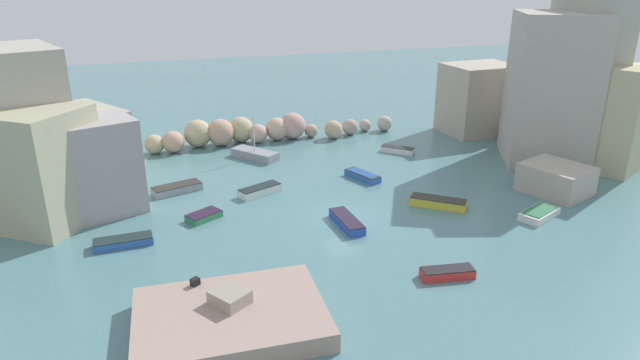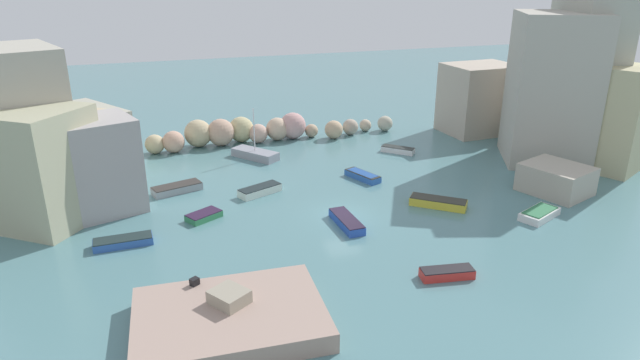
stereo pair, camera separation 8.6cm
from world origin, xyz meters
The scene contains 18 objects.
cove_water centered at (0.00, 0.00, 0.00)m, with size 160.00×160.00×0.00m, color slate.
cliff_headland_left centered at (-19.90, 10.74, 3.78)m, with size 15.66×17.39×11.70m.
cliff_headland_right centered at (25.10, 8.45, 5.62)m, with size 19.96×25.10×16.23m.
rock_breakwater centered at (-4.62, 20.11, 1.22)m, with size 31.26×4.30×2.76m.
stone_dock centered at (-10.06, -10.60, 0.53)m, with size 9.31×6.68×1.06m, color tan.
channel_buoy centered at (-3.22, 14.62, 0.33)m, with size 0.66×0.66×0.66m, color #E04C28.
moored_boat_0 centered at (7.45, -0.70, 0.33)m, with size 4.01×3.70×0.66m.
moored_boat_1 centered at (-3.07, 15.03, 0.40)m, with size 4.11×4.73×4.81m.
moored_boat_2 centered at (10.50, 12.15, 0.29)m, with size 2.95×3.00×0.59m.
moored_boat_3 centered at (-10.90, 8.66, 0.31)m, with size 4.12×2.44×0.62m.
moored_boat_4 centered at (-10.19, -9.62, 0.67)m, with size 4.14×4.93×1.75m.
moored_boat_5 centered at (13.33, -4.82, 0.30)m, with size 3.69×2.76×0.63m.
moored_boat_6 centered at (-4.69, 6.10, 0.32)m, with size 3.71×2.48×0.64m.
moored_boat_7 centered at (-15.04, 0.37, 0.27)m, with size 3.70×1.33×0.55m.
moored_boat_8 centered at (4.37, 6.55, 0.30)m, with size 2.25×3.60×0.58m.
moored_boat_9 centered at (-9.56, 2.79, 0.25)m, with size 2.77×2.34×0.49m.
moored_boat_10 centered at (2.66, -9.91, 0.29)m, with size 3.22×1.51×0.59m.
moored_boat_11 centered at (-0.28, -1.53, 0.30)m, with size 1.29×3.92×0.61m.
Camera 2 is at (-13.26, -33.71, 16.63)m, focal length 30.80 mm.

